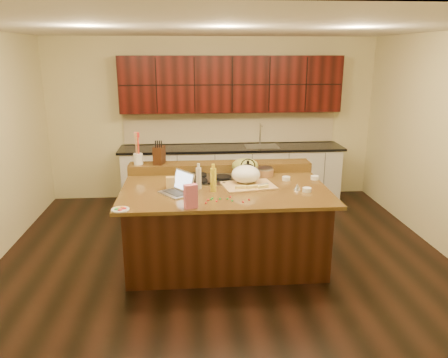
{
  "coord_description": "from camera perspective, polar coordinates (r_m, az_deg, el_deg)",
  "views": [
    {
      "loc": [
        -0.4,
        -4.9,
        2.44
      ],
      "look_at": [
        0.0,
        0.05,
        1.0
      ],
      "focal_mm": 35.0,
      "sensor_mm": 36.0,
      "label": 1
    }
  ],
  "objects": [
    {
      "name": "kitchen_timer",
      "position": [
        5.09,
        9.53,
        -1.01
      ],
      "size": [
        0.1,
        0.1,
        0.07
      ],
      "primitive_type": "cone",
      "rotation": [
        0.0,
        0.0,
        0.29
      ],
      "color": "silver",
      "rests_on": "island"
    },
    {
      "name": "package_box",
      "position": [
        5.08,
        -6.98,
        -0.51
      ],
      "size": [
        0.11,
        0.08,
        0.14
      ],
      "primitive_type": "cube",
      "rotation": [
        0.0,
        0.0,
        0.1
      ],
      "color": "#BE9143",
      "rests_on": "island"
    },
    {
      "name": "gumdrop_6",
      "position": [
        4.57,
        -2.38,
        -3.14
      ],
      "size": [
        0.02,
        0.02,
        0.02
      ],
      "primitive_type": "ellipsoid",
      "color": "red",
      "rests_on": "island"
    },
    {
      "name": "pink_bag",
      "position": [
        4.42,
        -4.37,
        -2.27
      ],
      "size": [
        0.15,
        0.11,
        0.25
      ],
      "primitive_type": "cube",
      "rotation": [
        0.0,
        0.0,
        0.3
      ],
      "color": "#D0627F",
      "rests_on": "island"
    },
    {
      "name": "cooktop",
      "position": [
        5.43,
        -0.21,
        0.08
      ],
      "size": [
        0.92,
        0.52,
        0.05
      ],
      "color": "gray",
      "rests_on": "island"
    },
    {
      "name": "back_ledge",
      "position": [
        5.8,
        -0.51,
        1.59
      ],
      "size": [
        2.4,
        0.3,
        0.12
      ],
      "primitive_type": "cube",
      "color": "black",
      "rests_on": "island"
    },
    {
      "name": "oil_bottle",
      "position": [
        4.94,
        -1.4,
        -0.12
      ],
      "size": [
        0.08,
        0.08,
        0.27
      ],
      "primitive_type": "cylinder",
      "rotation": [
        0.0,
        0.0,
        0.11
      ],
      "color": "yellow",
      "rests_on": "island"
    },
    {
      "name": "gumdrop_8",
      "position": [
        4.62,
        -1.0,
        -2.92
      ],
      "size": [
        0.02,
        0.02,
        0.02
      ],
      "primitive_type": "ellipsoid",
      "color": "red",
      "rests_on": "island"
    },
    {
      "name": "gumdrop_7",
      "position": [
        4.63,
        1.08,
        -2.86
      ],
      "size": [
        0.02,
        0.02,
        0.02
      ],
      "primitive_type": "ellipsoid",
      "color": "#198C26",
      "rests_on": "island"
    },
    {
      "name": "room",
      "position": [
        5.04,
        0.05,
        3.67
      ],
      "size": [
        5.52,
        5.02,
        2.72
      ],
      "color": "black",
      "rests_on": "ground"
    },
    {
      "name": "candy_plate",
      "position": [
        4.51,
        -13.39,
        -3.89
      ],
      "size": [
        0.18,
        0.18,
        0.01
      ],
      "primitive_type": "cylinder",
      "rotation": [
        0.0,
        0.0,
        0.01
      ],
      "color": "white",
      "rests_on": "island"
    },
    {
      "name": "green_bowl",
      "position": [
        5.55,
        2.78,
        1.73
      ],
      "size": [
        0.39,
        0.39,
        0.19
      ],
      "primitive_type": "ellipsoid",
      "rotation": [
        0.0,
        0.0,
        0.17
      ],
      "color": "olive",
      "rests_on": "cooktop"
    },
    {
      "name": "strainer_bowl",
      "position": [
        5.61,
        5.26,
        0.85
      ],
      "size": [
        0.27,
        0.27,
        0.09
      ],
      "primitive_type": "cylinder",
      "rotation": [
        0.0,
        0.0,
        0.13
      ],
      "color": "#996B3F",
      "rests_on": "island"
    },
    {
      "name": "utensil_crock",
      "position": [
        5.8,
        -11.14,
        2.59
      ],
      "size": [
        0.15,
        0.15,
        0.14
      ],
      "primitive_type": "cylinder",
      "rotation": [
        0.0,
        0.0,
        0.32
      ],
      "color": "white",
      "rests_on": "back_ledge"
    },
    {
      "name": "gumdrop_9",
      "position": [
        4.69,
        0.46,
        -2.6
      ],
      "size": [
        0.02,
        0.02,
        0.02
      ],
      "primitive_type": "ellipsoid",
      "color": "#198C26",
      "rests_on": "island"
    },
    {
      "name": "gumdrop_10",
      "position": [
        4.66,
        -2.09,
        -2.75
      ],
      "size": [
        0.02,
        0.02,
        0.02
      ],
      "primitive_type": "ellipsoid",
      "color": "red",
      "rests_on": "island"
    },
    {
      "name": "ramekin_a",
      "position": [
        5.05,
        10.77,
        -1.38
      ],
      "size": [
        0.11,
        0.11,
        0.04
      ],
      "primitive_type": "cylinder",
      "rotation": [
        0.0,
        0.0,
        0.12
      ],
      "color": "white",
      "rests_on": "island"
    },
    {
      "name": "gumdrop_3",
      "position": [
        4.71,
        -1.52,
        -2.52
      ],
      "size": [
        0.02,
        0.02,
        0.02
      ],
      "primitive_type": "ellipsoid",
      "color": "#198C26",
      "rests_on": "island"
    },
    {
      "name": "vinegar_bottle",
      "position": [
        5.05,
        -3.33,
        0.1
      ],
      "size": [
        0.07,
        0.07,
        0.25
      ],
      "primitive_type": "cylinder",
      "rotation": [
        0.0,
        0.0,
        0.14
      ],
      "color": "silver",
      "rests_on": "island"
    },
    {
      "name": "ramekin_c",
      "position": [
        5.55,
        11.77,
        0.17
      ],
      "size": [
        0.11,
        0.11,
        0.04
      ],
      "primitive_type": "cylinder",
      "rotation": [
        0.0,
        0.0,
        0.1
      ],
      "color": "white",
      "rests_on": "island"
    },
    {
      "name": "gumdrop_1",
      "position": [
        4.69,
        -0.53,
        -2.6
      ],
      "size": [
        0.02,
        0.02,
        0.02
      ],
      "primitive_type": "ellipsoid",
      "color": "#198C26",
      "rests_on": "island"
    },
    {
      "name": "gumdrop_0",
      "position": [
        4.67,
        3.3,
        -2.71
      ],
      "size": [
        0.02,
        0.02,
        0.02
      ],
      "primitive_type": "ellipsoid",
      "color": "red",
      "rests_on": "island"
    },
    {
      "name": "back_counter",
      "position": [
        7.31,
        0.99,
        4.65
      ],
      "size": [
        3.7,
        0.66,
        2.4
      ],
      "color": "silver",
      "rests_on": "ground"
    },
    {
      "name": "gumdrop_4",
      "position": [
        4.6,
        2.51,
        -3.0
      ],
      "size": [
        0.02,
        0.02,
        0.02
      ],
      "primitive_type": "ellipsoid",
      "color": "red",
      "rests_on": "island"
    },
    {
      "name": "kettle",
      "position": [
        5.3,
        3.13,
        1.03
      ],
      "size": [
        0.23,
        0.23,
        0.19
      ],
      "primitive_type": "ellipsoid",
      "rotation": [
        0.0,
        0.0,
        -0.13
      ],
      "color": "black",
      "rests_on": "cooktop"
    },
    {
      "name": "island",
      "position": [
        5.3,
        0.04,
        -5.73
      ],
      "size": [
        2.4,
        1.6,
        0.92
      ],
      "color": "black",
      "rests_on": "ground"
    },
    {
      "name": "wooden_tray",
      "position": [
        5.17,
        2.95,
        0.29
      ],
      "size": [
        0.66,
        0.52,
        0.24
      ],
      "rotation": [
        0.0,
        0.0,
        0.17
      ],
      "color": "tan",
      "rests_on": "island"
    },
    {
      "name": "gumdrop_5",
      "position": [
        4.68,
        -1.68,
        -2.67
      ],
      "size": [
        0.02,
        0.02,
        0.02
      ],
      "primitive_type": "ellipsoid",
      "color": "#198C26",
      "rests_on": "island"
    },
    {
      "name": "knife_block",
      "position": [
        5.76,
        -8.46,
        3.1
      ],
      "size": [
        0.16,
        0.21,
        0.23
      ],
      "primitive_type": "cube",
      "rotation": [
        0.0,
        0.0,
        -0.26
      ],
      "color": "black",
      "rests_on": "back_ledge"
    },
    {
      "name": "laptop",
      "position": [
        4.92,
        -5.91,
        -1.12
      ],
      "size": [
        0.43,
        0.45,
        0.25
      ],
      "rotation": [
        0.0,
        0.0,
        -0.95
      ],
      "color": "#B7B7BC",
      "rests_on": "island"
    },
    {
      "name": "gumdrop_2",
      "position": [
        4.76,
        0.82,
        -2.35
      ],
      "size": [
        0.02,
        0.02,
        0.02
      ],
      "primitive_type": "ellipsoid",
      "color": "red",
      "rests_on": "island"
    },
    {
      "name": "ramekin_b",
      "position": [
        5.46,
        8.12,
        0.07
      ],
      "size": [
        0.12,
        0.12,
        0.04
      ],
      "primitive_type": "cylinder",
      "rotation": [
        0.0,
        0.0,
        -0.24
      ],
      "color": "white",
      "rests_on": "island"
    }
  ]
}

